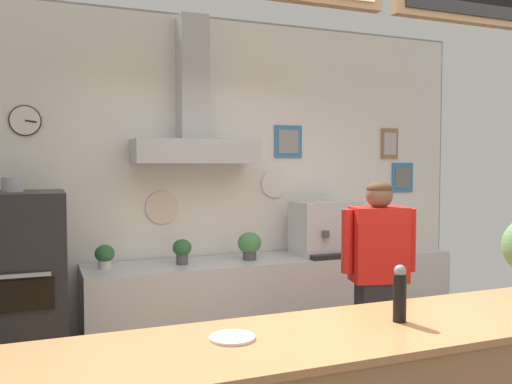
{
  "coord_description": "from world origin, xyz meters",
  "views": [
    {
      "loc": [
        -1.48,
        -2.34,
        1.71
      ],
      "look_at": [
        -0.3,
        0.65,
        1.54
      ],
      "focal_mm": 37.55,
      "sensor_mm": 36.0,
      "label": 1
    }
  ],
  "objects": [
    {
      "name": "back_wall_assembly",
      "position": [
        -0.02,
        2.15,
        1.61
      ],
      "size": [
        4.94,
        2.67,
        3.01
      ],
      "color": "gray",
      "rests_on": "ground_plane"
    },
    {
      "name": "back_prep_counter",
      "position": [
        0.4,
        1.92,
        0.44
      ],
      "size": [
        3.27,
        0.62,
        0.9
      ],
      "color": "silver",
      "rests_on": "ground_plane"
    },
    {
      "name": "pizza_oven",
      "position": [
        -1.68,
        1.65,
        0.76
      ],
      "size": [
        0.67,
        0.71,
        1.62
      ],
      "color": "#232326",
      "rests_on": "ground_plane"
    },
    {
      "name": "shop_worker",
      "position": [
        0.63,
        0.72,
        0.86
      ],
      "size": [
        0.51,
        0.3,
        1.59
      ],
      "rotation": [
        0.0,
        0.0,
        2.91
      ],
      "color": "#232328",
      "rests_on": "ground_plane"
    },
    {
      "name": "espresso_machine",
      "position": [
        0.87,
        1.89,
        1.13
      ],
      "size": [
        0.55,
        0.48,
        0.48
      ],
      "color": "silver",
      "rests_on": "back_prep_counter"
    },
    {
      "name": "potted_sage",
      "position": [
        -0.45,
        1.9,
        1.02
      ],
      "size": [
        0.15,
        0.15,
        0.21
      ],
      "color": "#4C4C51",
      "rests_on": "back_prep_counter"
    },
    {
      "name": "potted_oregano",
      "position": [
        0.13,
        1.88,
        1.03
      ],
      "size": [
        0.2,
        0.2,
        0.24
      ],
      "color": "#4C4C51",
      "rests_on": "back_prep_counter"
    },
    {
      "name": "potted_rosemary",
      "position": [
        -1.05,
        1.95,
        1.0
      ],
      "size": [
        0.15,
        0.15,
        0.18
      ],
      "color": "beige",
      "rests_on": "back_prep_counter"
    },
    {
      "name": "condiment_plate",
      "position": [
        -0.81,
        -0.39,
        1.03
      ],
      "size": [
        0.18,
        0.18,
        0.01
      ],
      "color": "white",
      "rests_on": "service_counter"
    },
    {
      "name": "pepper_grinder",
      "position": [
        -0.06,
        -0.44,
        1.15
      ],
      "size": [
        0.06,
        0.06,
        0.25
      ],
      "color": "black",
      "rests_on": "service_counter"
    }
  ]
}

